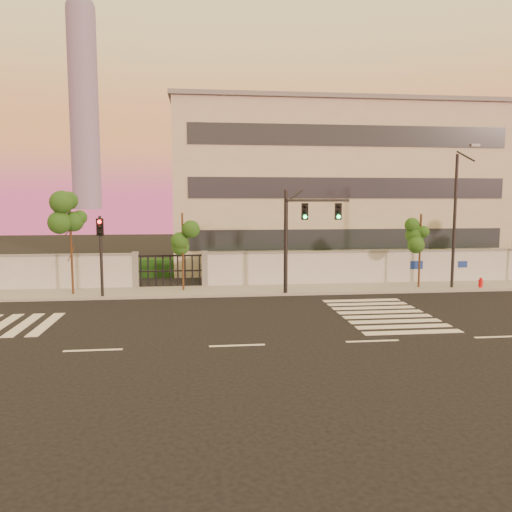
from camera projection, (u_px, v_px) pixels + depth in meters
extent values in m
plane|color=black|center=(237.00, 346.00, 17.80)|extent=(120.00, 120.00, 0.00)
cube|color=gray|center=(223.00, 291.00, 28.16)|extent=(60.00, 3.00, 0.15)
cube|color=#A9ACB0|center=(454.00, 267.00, 31.17)|extent=(31.00, 0.30, 2.00)
cube|color=slate|center=(454.00, 250.00, 31.05)|extent=(31.00, 0.36, 0.12)
cube|color=slate|center=(136.00, 271.00, 28.96)|extent=(0.35, 0.35, 2.20)
cube|color=slate|center=(205.00, 270.00, 29.41)|extent=(0.35, 0.35, 2.20)
cube|color=black|center=(356.00, 265.00, 33.03)|extent=(20.00, 2.00, 1.80)
cube|color=black|center=(175.00, 267.00, 34.18)|extent=(6.00, 1.50, 1.20)
cube|color=#B3AA97|center=(328.00, 190.00, 39.87)|extent=(24.00, 12.00, 12.00)
cube|color=#262D38|center=(350.00, 239.00, 34.31)|extent=(22.00, 0.08, 1.40)
cube|color=#262D38|center=(351.00, 188.00, 33.92)|extent=(22.00, 0.08, 1.40)
cube|color=#262D38|center=(352.00, 136.00, 33.53)|extent=(22.00, 0.08, 1.40)
cube|color=slate|center=(329.00, 112.00, 39.19)|extent=(24.40, 12.40, 0.30)
cylinder|color=slate|center=(84.00, 111.00, 280.81)|extent=(16.00, 16.00, 110.00)
sphere|color=slate|center=(80.00, 9.00, 274.68)|extent=(16.00, 16.00, 16.00)
cube|color=silver|center=(2.00, 325.00, 20.68)|extent=(0.50, 4.00, 0.02)
cube|color=silver|center=(24.00, 325.00, 20.78)|extent=(0.50, 4.00, 0.02)
cube|color=silver|center=(47.00, 324.00, 20.88)|extent=(0.50, 4.00, 0.02)
cube|color=silver|center=(413.00, 332.00, 19.57)|extent=(4.00, 0.50, 0.02)
cube|color=silver|center=(404.00, 327.00, 20.46)|extent=(4.00, 0.50, 0.02)
cube|color=silver|center=(395.00, 321.00, 21.35)|extent=(4.00, 0.50, 0.02)
cube|color=silver|center=(387.00, 316.00, 22.24)|extent=(4.00, 0.50, 0.02)
cube|color=silver|center=(380.00, 312.00, 23.13)|extent=(4.00, 0.50, 0.02)
cube|color=silver|center=(373.00, 308.00, 24.02)|extent=(4.00, 0.50, 0.02)
cube|color=silver|center=(367.00, 304.00, 24.91)|extent=(4.00, 0.50, 0.02)
cube|color=silver|center=(361.00, 300.00, 25.80)|extent=(4.00, 0.50, 0.02)
cube|color=silver|center=(93.00, 350.00, 17.24)|extent=(2.00, 0.15, 0.01)
cube|color=silver|center=(237.00, 345.00, 17.80)|extent=(2.00, 0.15, 0.01)
cube|color=silver|center=(372.00, 341.00, 18.36)|extent=(2.00, 0.15, 0.01)
cube|color=silver|center=(500.00, 337.00, 18.93)|extent=(2.00, 0.15, 0.01)
cylinder|color=#382314|center=(71.00, 246.00, 26.57)|extent=(0.12, 0.12, 5.50)
sphere|color=#1F4112|center=(70.00, 215.00, 26.38)|extent=(1.12, 1.12, 1.12)
sphere|color=#1F4112|center=(78.00, 230.00, 26.72)|extent=(0.86, 0.86, 0.86)
sphere|color=#1F4112|center=(64.00, 225.00, 26.26)|extent=(0.82, 0.82, 0.82)
cylinder|color=#382314|center=(183.00, 253.00, 27.78)|extent=(0.11, 0.11, 4.48)
sphere|color=#1F4112|center=(182.00, 229.00, 27.63)|extent=(1.02, 1.02, 1.02)
sphere|color=#1F4112|center=(189.00, 241.00, 27.93)|extent=(0.78, 0.78, 0.78)
sphere|color=#1F4112|center=(177.00, 237.00, 27.51)|extent=(0.75, 0.75, 0.75)
cylinder|color=#382314|center=(420.00, 252.00, 28.75)|extent=(0.12, 0.12, 4.39)
sphere|color=#1F4112|center=(421.00, 229.00, 28.60)|extent=(1.07, 1.07, 1.07)
sphere|color=#1F4112|center=(424.00, 240.00, 28.91)|extent=(0.82, 0.82, 0.82)
sphere|color=#1F4112|center=(417.00, 237.00, 28.48)|extent=(0.78, 0.78, 0.78)
cylinder|color=black|center=(286.00, 243.00, 26.90)|extent=(0.22, 0.22, 5.72)
cylinder|color=black|center=(318.00, 200.00, 26.84)|extent=(3.51, 0.44, 0.15)
cube|color=black|center=(305.00, 211.00, 26.77)|extent=(0.32, 0.17, 0.83)
sphere|color=#0CF259|center=(305.00, 216.00, 26.69)|extent=(0.18, 0.18, 0.18)
cube|color=black|center=(338.00, 211.00, 26.98)|extent=(0.32, 0.17, 0.83)
sphere|color=#0CF259|center=(339.00, 216.00, 26.90)|extent=(0.18, 0.18, 0.18)
cylinder|color=black|center=(101.00, 258.00, 26.00)|extent=(0.16, 0.16, 4.37)
cube|color=black|center=(100.00, 227.00, 25.77)|extent=(0.34, 0.17, 0.87)
sphere|color=red|center=(99.00, 222.00, 25.64)|extent=(0.19, 0.19, 0.19)
cylinder|color=black|center=(454.00, 223.00, 28.51)|extent=(0.17, 0.17, 7.76)
cylinder|color=black|center=(466.00, 156.00, 27.24)|extent=(0.10, 1.86, 0.75)
cube|color=#3F3F44|center=(475.00, 145.00, 26.32)|extent=(0.48, 0.24, 0.15)
cylinder|color=red|center=(480.00, 286.00, 28.84)|extent=(0.21, 0.21, 0.48)
cylinder|color=red|center=(481.00, 281.00, 28.80)|extent=(0.27, 0.27, 0.10)
sphere|color=red|center=(481.00, 279.00, 28.79)|extent=(0.17, 0.17, 0.17)
cylinder|color=red|center=(481.00, 284.00, 28.83)|extent=(0.28, 0.14, 0.10)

